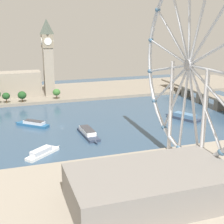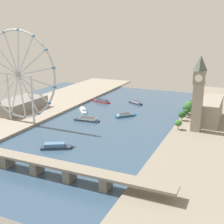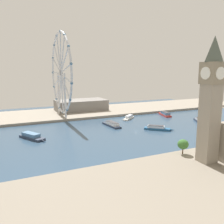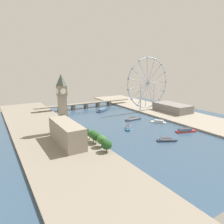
{
  "view_description": "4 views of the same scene",
  "coord_description": "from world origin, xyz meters",
  "px_view_note": "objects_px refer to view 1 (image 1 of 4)",
  "views": [
    {
      "loc": [
        247.66,
        -39.68,
        81.59
      ],
      "look_at": [
        0.73,
        42.25,
        8.0
      ],
      "focal_mm": 52.02,
      "sensor_mm": 36.0,
      "label": 1
    },
    {
      "loc": [
        -139.77,
        319.41,
        110.28
      ],
      "look_at": [
        8.54,
        -14.45,
        6.43
      ],
      "focal_mm": 47.51,
      "sensor_mm": 36.0,
      "label": 2
    },
    {
      "loc": [
        -209.54,
        125.15,
        63.59
      ],
      "look_at": [
        10.46,
        22.69,
        19.87
      ],
      "focal_mm": 38.43,
      "sensor_mm": 36.0,
      "label": 3
    },
    {
      "loc": [
        -185.09,
        -268.43,
        96.07
      ],
      "look_at": [
        13.17,
        59.05,
        7.45
      ],
      "focal_mm": 33.27,
      "sensor_mm": 36.0,
      "label": 4
    }
  ],
  "objects_px": {
    "river_bridge": "(221,101)",
    "riverside_hall": "(152,186)",
    "clock_tower": "(48,57)",
    "tour_boat_5": "(42,152)",
    "tour_boat_2": "(33,124)",
    "tour_boat_0": "(184,117)",
    "parliament_block": "(7,85)",
    "tour_boat_1": "(88,133)",
    "ferris_wheel": "(189,66)"
  },
  "relations": [
    {
      "from": "tour_boat_2",
      "to": "ferris_wheel",
      "type": "bearing_deg",
      "value": 168.14
    },
    {
      "from": "parliament_block",
      "to": "river_bridge",
      "type": "distance_m",
      "value": 218.94
    },
    {
      "from": "parliament_block",
      "to": "riverside_hall",
      "type": "height_order",
      "value": "parliament_block"
    },
    {
      "from": "riverside_hall",
      "to": "tour_boat_0",
      "type": "xyz_separation_m",
      "value": [
        -115.03,
        84.29,
        -8.38
      ]
    },
    {
      "from": "tour_boat_1",
      "to": "ferris_wheel",
      "type": "bearing_deg",
      "value": 27.24
    },
    {
      "from": "tour_boat_0",
      "to": "tour_boat_5",
      "type": "height_order",
      "value": "tour_boat_0"
    },
    {
      "from": "river_bridge",
      "to": "tour_boat_2",
      "type": "distance_m",
      "value": 172.41
    },
    {
      "from": "clock_tower",
      "to": "ferris_wheel",
      "type": "height_order",
      "value": "ferris_wheel"
    },
    {
      "from": "clock_tower",
      "to": "tour_boat_5",
      "type": "relative_size",
      "value": 3.27
    },
    {
      "from": "riverside_hall",
      "to": "tour_boat_0",
      "type": "distance_m",
      "value": 142.85
    },
    {
      "from": "clock_tower",
      "to": "tour_boat_1",
      "type": "relative_size",
      "value": 2.22
    },
    {
      "from": "clock_tower",
      "to": "tour_boat_2",
      "type": "distance_m",
      "value": 105.5
    },
    {
      "from": "parliament_block",
      "to": "river_bridge",
      "type": "xyz_separation_m",
      "value": [
        109.63,
        189.37,
        -7.3
      ]
    },
    {
      "from": "river_bridge",
      "to": "tour_boat_0",
      "type": "height_order",
      "value": "river_bridge"
    },
    {
      "from": "clock_tower",
      "to": "river_bridge",
      "type": "bearing_deg",
      "value": 55.75
    },
    {
      "from": "tour_boat_0",
      "to": "clock_tower",
      "type": "bearing_deg",
      "value": 11.61
    },
    {
      "from": "clock_tower",
      "to": "tour_boat_0",
      "type": "distance_m",
      "value": 156.28
    },
    {
      "from": "parliament_block",
      "to": "tour_boat_5",
      "type": "bearing_deg",
      "value": 6.1
    },
    {
      "from": "clock_tower",
      "to": "parliament_block",
      "type": "distance_m",
      "value": 53.71
    },
    {
      "from": "river_bridge",
      "to": "tour_boat_5",
      "type": "distance_m",
      "value": 180.52
    },
    {
      "from": "clock_tower",
      "to": "river_bridge",
      "type": "distance_m",
      "value": 179.77
    },
    {
      "from": "parliament_block",
      "to": "tour_boat_0",
      "type": "xyz_separation_m",
      "value": [
        124.78,
        141.54,
        -13.67
      ]
    },
    {
      "from": "river_bridge",
      "to": "tour_boat_5",
      "type": "xyz_separation_m",
      "value": [
        55.13,
        -171.77,
        -6.68
      ]
    },
    {
      "from": "clock_tower",
      "to": "riverside_hall",
      "type": "xyz_separation_m",
      "value": [
        229.26,
        13.39,
        -34.43
      ]
    },
    {
      "from": "ferris_wheel",
      "to": "tour_boat_0",
      "type": "distance_m",
      "value": 108.82
    },
    {
      "from": "tour_boat_1",
      "to": "tour_boat_2",
      "type": "relative_size",
      "value": 1.35
    },
    {
      "from": "riverside_hall",
      "to": "tour_boat_2",
      "type": "relative_size",
      "value": 2.73
    },
    {
      "from": "tour_boat_1",
      "to": "tour_boat_5",
      "type": "distance_m",
      "value": 44.47
    },
    {
      "from": "riverside_hall",
      "to": "parliament_block",
      "type": "bearing_deg",
      "value": -166.57
    },
    {
      "from": "clock_tower",
      "to": "ferris_wheel",
      "type": "distance_m",
      "value": 201.23
    },
    {
      "from": "ferris_wheel",
      "to": "tour_boat_2",
      "type": "bearing_deg",
      "value": -143.11
    },
    {
      "from": "ferris_wheel",
      "to": "clock_tower",
      "type": "bearing_deg",
      "value": -165.62
    },
    {
      "from": "parliament_block",
      "to": "ferris_wheel",
      "type": "height_order",
      "value": "ferris_wheel"
    },
    {
      "from": "ferris_wheel",
      "to": "parliament_block",
      "type": "bearing_deg",
      "value": -155.43
    },
    {
      "from": "parliament_block",
      "to": "tour_boat_1",
      "type": "bearing_deg",
      "value": 21.15
    },
    {
      "from": "riverside_hall",
      "to": "tour_boat_2",
      "type": "bearing_deg",
      "value": -163.68
    },
    {
      "from": "tour_boat_5",
      "to": "parliament_block",
      "type": "bearing_deg",
      "value": 56.25
    },
    {
      "from": "river_bridge",
      "to": "riverside_hall",
      "type": "bearing_deg",
      "value": -45.43
    },
    {
      "from": "river_bridge",
      "to": "tour_boat_5",
      "type": "relative_size",
      "value": 8.98
    },
    {
      "from": "tour_boat_2",
      "to": "river_bridge",
      "type": "bearing_deg",
      "value": -140.92
    },
    {
      "from": "ferris_wheel",
      "to": "tour_boat_1",
      "type": "relative_size",
      "value": 2.95
    },
    {
      "from": "ferris_wheel",
      "to": "river_bridge",
      "type": "relative_size",
      "value": 0.48
    },
    {
      "from": "ferris_wheel",
      "to": "river_bridge",
      "type": "xyz_separation_m",
      "value": [
        -95.43,
        95.62,
        -49.4
      ]
    },
    {
      "from": "river_bridge",
      "to": "tour_boat_2",
      "type": "bearing_deg",
      "value": -92.18
    },
    {
      "from": "tour_boat_1",
      "to": "tour_boat_2",
      "type": "distance_m",
      "value": 51.04
    },
    {
      "from": "river_bridge",
      "to": "tour_boat_2",
      "type": "relative_size",
      "value": 8.25
    },
    {
      "from": "tour_boat_2",
      "to": "tour_boat_5",
      "type": "bearing_deg",
      "value": 131.61
    },
    {
      "from": "clock_tower",
      "to": "tour_boat_5",
      "type": "height_order",
      "value": "clock_tower"
    },
    {
      "from": "tour_boat_0",
      "to": "parliament_block",
      "type": "bearing_deg",
      "value": 19.68
    },
    {
      "from": "clock_tower",
      "to": "ferris_wheel",
      "type": "bearing_deg",
      "value": 14.38
    }
  ]
}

